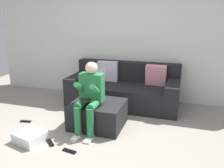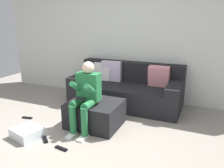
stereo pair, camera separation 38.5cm
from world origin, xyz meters
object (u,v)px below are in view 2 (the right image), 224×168
object	(u,v)px
couch_sectional	(127,89)
remote_by_storage_bin	(45,139)
remote_near_ottoman	(61,148)
remote_under_side_table	(27,118)
ottoman	(95,114)
person_seated	(86,94)
storage_bin	(27,133)

from	to	relation	value
couch_sectional	remote_by_storage_bin	size ratio (longest dim) A/B	11.19
remote_near_ottoman	remote_under_side_table	xyz separation A→B (m)	(-1.14, 0.59, 0.00)
ottoman	person_seated	size ratio (longest dim) A/B	0.76
couch_sectional	remote_near_ottoman	distance (m)	1.99
couch_sectional	person_seated	bearing A→B (deg)	-98.65
storage_bin	remote_by_storage_bin	xyz separation A→B (m)	(0.30, 0.03, -0.06)
remote_under_side_table	couch_sectional	bearing A→B (deg)	34.86
ottoman	remote_near_ottoman	size ratio (longest dim) A/B	4.16
storage_bin	remote_near_ottoman	bearing A→B (deg)	-6.31
remote_under_side_table	remote_by_storage_bin	bearing A→B (deg)	-41.79
storage_bin	remote_by_storage_bin	world-z (taller)	storage_bin
remote_under_side_table	storage_bin	bearing A→B (deg)	-56.88
remote_by_storage_bin	remote_near_ottoman	bearing A→B (deg)	26.15
remote_by_storage_bin	remote_under_side_table	size ratio (longest dim) A/B	1.05
remote_near_ottoman	remote_under_side_table	size ratio (longest dim) A/B	1.07
person_seated	remote_under_side_table	world-z (taller)	person_seated
remote_by_storage_bin	storage_bin	bearing A→B (deg)	-130.54
remote_near_ottoman	remote_by_storage_bin	bearing A→B (deg)	172.34
couch_sectional	remote_near_ottoman	world-z (taller)	couch_sectional
ottoman	storage_bin	bearing A→B (deg)	-134.03
storage_bin	remote_under_side_table	bearing A→B (deg)	133.21
ottoman	person_seated	world-z (taller)	person_seated
ottoman	remote_under_side_table	world-z (taller)	ottoman
person_seated	remote_near_ottoman	xyz separation A→B (m)	(-0.03, -0.65, -0.58)
ottoman	person_seated	xyz separation A→B (m)	(-0.06, -0.19, 0.39)
ottoman	person_seated	distance (m)	0.44
remote_near_ottoman	remote_by_storage_bin	world-z (taller)	same
ottoman	remote_near_ottoman	bearing A→B (deg)	-96.04
ottoman	remote_by_storage_bin	size ratio (longest dim) A/B	4.23
person_seated	storage_bin	distance (m)	1.03
ottoman	remote_under_side_table	distance (m)	1.26
couch_sectional	storage_bin	distance (m)	2.09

